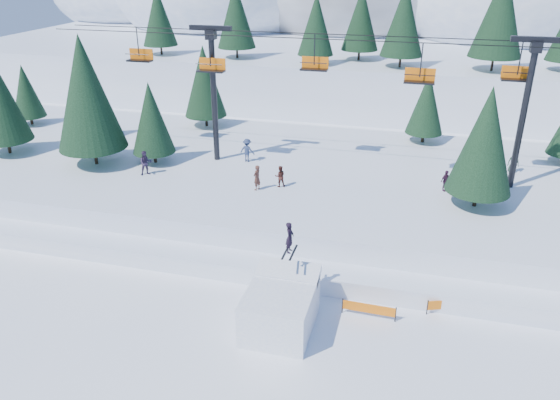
% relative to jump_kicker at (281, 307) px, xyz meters
% --- Properties ---
extents(ground, '(160.00, 160.00, 0.00)m').
position_rel_jump_kicker_xyz_m(ground, '(-0.47, -1.76, -1.24)').
color(ground, white).
rests_on(ground, ground).
extents(mid_shelf, '(70.00, 22.00, 2.50)m').
position_rel_jump_kicker_xyz_m(mid_shelf, '(-0.47, 16.24, 0.01)').
color(mid_shelf, white).
rests_on(mid_shelf, ground).
extents(berm, '(70.00, 6.00, 1.10)m').
position_rel_jump_kicker_xyz_m(berm, '(-0.47, 6.24, -0.69)').
color(berm, white).
rests_on(berm, ground).
extents(mountain_ridge, '(119.00, 60.00, 26.46)m').
position_rel_jump_kicker_xyz_m(mountain_ridge, '(-5.55, 71.59, 8.40)').
color(mountain_ridge, white).
rests_on(mountain_ridge, ground).
extents(jump_kicker, '(3.33, 4.54, 5.32)m').
position_rel_jump_kicker_xyz_m(jump_kicker, '(0.00, 0.00, 0.00)').
color(jump_kicker, white).
rests_on(jump_kicker, ground).
extents(chairlift, '(46.00, 3.21, 10.28)m').
position_rel_jump_kicker_xyz_m(chairlift, '(1.55, 16.28, 8.08)').
color(chairlift, black).
rests_on(chairlift, mid_shelf).
extents(conifer_stand, '(62.37, 16.27, 9.89)m').
position_rel_jump_kicker_xyz_m(conifer_stand, '(0.06, 16.50, 5.71)').
color(conifer_stand, black).
rests_on(conifer_stand, mid_shelf).
extents(distant_skiers, '(27.35, 8.62, 1.85)m').
position_rel_jump_kicker_xyz_m(distant_skiers, '(-3.55, 14.61, 2.14)').
color(distant_skiers, '#512D22').
rests_on(distant_skiers, mid_shelf).
extents(banner_near, '(2.86, 0.15, 0.90)m').
position_rel_jump_kicker_xyz_m(banner_near, '(4.31, 1.95, -0.70)').
color(banner_near, black).
rests_on(banner_near, ground).
extents(banner_far, '(2.69, 1.03, 0.90)m').
position_rel_jump_kicker_xyz_m(banner_far, '(8.61, 3.48, -0.70)').
color(banner_far, black).
rests_on(banner_far, ground).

